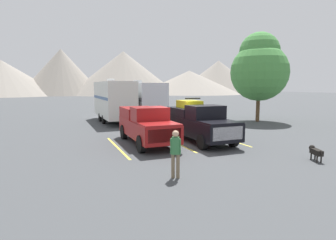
# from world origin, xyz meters

# --- Properties ---
(ground_plane) EXTENTS (240.00, 240.00, 0.00)m
(ground_plane) POSITION_xyz_m (0.00, 0.00, 0.00)
(ground_plane) COLOR #3F4244
(pickup_truck_a) EXTENTS (2.12, 5.69, 2.12)m
(pickup_truck_a) POSITION_xyz_m (-1.59, 1.06, 1.13)
(pickup_truck_a) COLOR maroon
(pickup_truck_a) RESTS_ON ground
(pickup_truck_b) EXTENTS (2.20, 5.67, 2.54)m
(pickup_truck_b) POSITION_xyz_m (1.54, 0.53, 1.16)
(pickup_truck_b) COLOR black
(pickup_truck_b) RESTS_ON ground
(lot_stripe_a) EXTENTS (0.12, 5.50, 0.01)m
(lot_stripe_a) POSITION_xyz_m (-3.35, 0.62, 0.00)
(lot_stripe_a) COLOR gold
(lot_stripe_a) RESTS_ON ground
(lot_stripe_b) EXTENTS (0.12, 5.50, 0.01)m
(lot_stripe_b) POSITION_xyz_m (0.00, 0.62, 0.00)
(lot_stripe_b) COLOR gold
(lot_stripe_b) RESTS_ON ground
(lot_stripe_c) EXTENTS (0.12, 5.50, 0.01)m
(lot_stripe_c) POSITION_xyz_m (3.35, 0.62, 0.00)
(lot_stripe_c) COLOR gold
(lot_stripe_c) RESTS_ON ground
(camper_trailer_a) EXTENTS (2.44, 9.01, 3.94)m
(camper_trailer_a) POSITION_xyz_m (-1.43, 11.14, 2.08)
(camper_trailer_a) COLOR silver
(camper_trailer_a) RESTS_ON ground
(camper_trailer_b) EXTENTS (2.37, 9.04, 3.81)m
(camper_trailer_b) POSITION_xyz_m (1.21, 11.13, 2.01)
(camper_trailer_b) COLOR silver
(camper_trailer_b) RESTS_ON ground
(person_a) EXTENTS (0.35, 0.29, 1.72)m
(person_a) POSITION_xyz_m (-2.46, -5.06, 0.99)
(person_a) COLOR #726047
(person_a) RESTS_ON ground
(dog) EXTENTS (0.55, 0.94, 0.63)m
(dog) POSITION_xyz_m (4.16, -5.28, 0.41)
(dog) COLOR black
(dog) RESTS_ON ground
(tree_a) EXTENTS (5.19, 5.19, 8.13)m
(tree_a) POSITION_xyz_m (11.02, 6.55, 4.95)
(tree_a) COLOR brown
(tree_a) RESTS_ON ground
(mountain_ridge) EXTENTS (157.77, 53.71, 16.80)m
(mountain_ridge) POSITION_xyz_m (10.00, 93.67, 6.72)
(mountain_ridge) COLOR gray
(mountain_ridge) RESTS_ON ground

